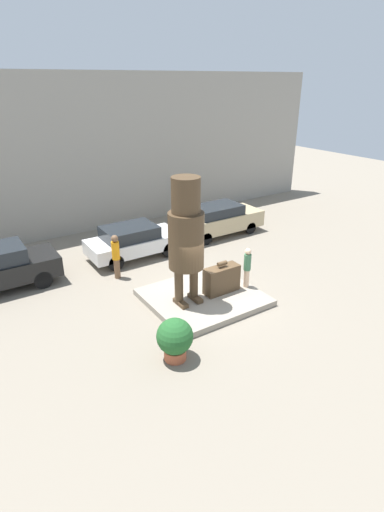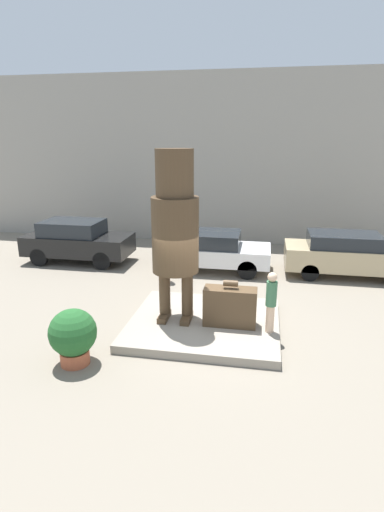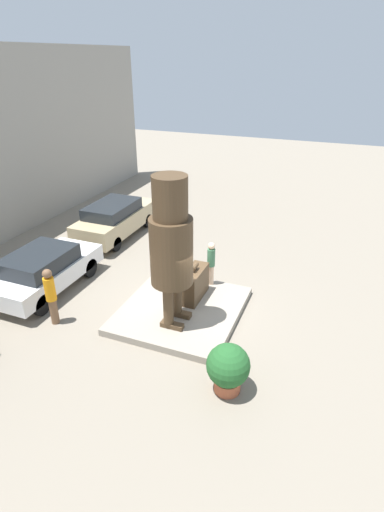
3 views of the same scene
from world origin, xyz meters
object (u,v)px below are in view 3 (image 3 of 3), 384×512
(statue_figure, at_px, (171,242))
(giant_suitcase, at_px, (194,284))
(parked_car_tan, at_px, (115,218))
(planter_pot, at_px, (228,367))
(worker_hivis, at_px, (51,294))
(parked_car_white, at_px, (44,269))
(tourist, at_px, (211,262))

(statue_figure, relative_size, giant_suitcase, 3.28)
(parked_car_tan, relative_size, planter_pot, 3.49)
(giant_suitcase, xyz_separation_m, worker_hivis, (-2.56, 3.52, 0.28))
(parked_car_white, bearing_deg, parked_car_tan, 2.25)
(giant_suitcase, height_order, tourist, tourist)
(tourist, xyz_separation_m, worker_hivis, (-3.56, 3.72, -0.06))
(parked_car_white, bearing_deg, giant_suitcase, -77.63)
(giant_suitcase, height_order, parked_car_tan, parked_car_tan)
(planter_pot, bearing_deg, giant_suitcase, 33.08)
(planter_pot, bearing_deg, parked_car_white, 73.28)
(tourist, relative_size, parked_car_tan, 0.34)
(statue_figure, relative_size, planter_pot, 3.40)
(parked_car_white, bearing_deg, planter_pot, -106.72)
(giant_suitcase, relative_size, worker_hivis, 0.73)
(parked_car_tan, bearing_deg, giant_suitcase, -125.88)
(statue_figure, bearing_deg, tourist, -7.47)
(statue_figure, distance_m, tourist, 3.00)
(parked_car_white, bearing_deg, tourist, -68.02)
(giant_suitcase, bearing_deg, parked_car_tan, 54.12)
(tourist, height_order, parked_car_tan, tourist)
(statue_figure, xyz_separation_m, giant_suitcase, (1.43, -0.12, -2.06))
(statue_figure, relative_size, parked_car_tan, 0.97)
(parked_car_tan, relative_size, worker_hivis, 2.46)
(parked_car_white, bearing_deg, worker_hivis, -134.00)
(tourist, bearing_deg, statue_figure, 172.53)
(worker_hivis, bearing_deg, tourist, -46.26)
(parked_car_tan, distance_m, worker_hivis, 6.55)
(statue_figure, bearing_deg, worker_hivis, 108.22)
(giant_suitcase, relative_size, parked_car_white, 0.32)
(statue_figure, relative_size, worker_hivis, 2.39)
(planter_pot, distance_m, worker_hivis, 5.69)
(giant_suitcase, xyz_separation_m, planter_pot, (-3.25, -2.11, -0.02))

